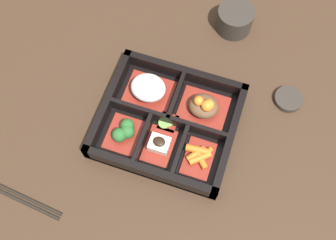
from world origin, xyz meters
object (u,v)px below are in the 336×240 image
at_px(bowl_rice, 148,89).
at_px(chopsticks, 12,194).
at_px(tea_cup, 235,19).
at_px(sauce_dish, 288,99).

height_order(bowl_rice, chopsticks, bowl_rice).
distance_m(bowl_rice, chopsticks, 0.33).
height_order(bowl_rice, tea_cup, bowl_rice).
xyz_separation_m(bowl_rice, sauce_dish, (0.28, 0.08, -0.03)).
bearing_deg(bowl_rice, tea_cup, 61.76).
xyz_separation_m(tea_cup, chopsticks, (-0.30, -0.50, -0.03)).
bearing_deg(chopsticks, bowl_rice, 57.65).
relative_size(tea_cup, sauce_dish, 1.37).
height_order(chopsticks, sauce_dish, sauce_dish).
relative_size(bowl_rice, tea_cup, 1.22).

